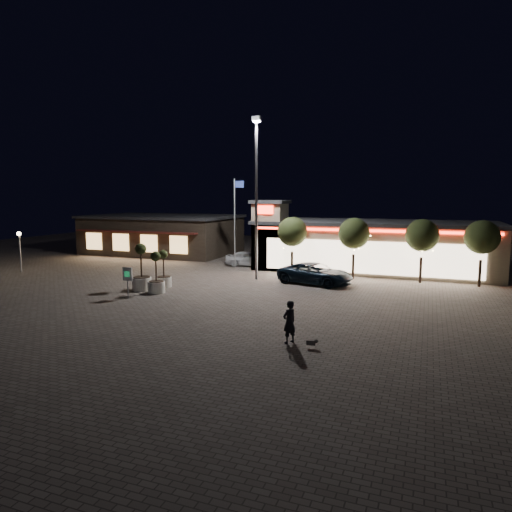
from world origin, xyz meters
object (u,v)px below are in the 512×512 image
at_px(white_sedan, 248,259).
at_px(pedestrian, 289,322).
at_px(planter_left, 142,276).
at_px(planter_mid, 156,280).
at_px(pickup_truck, 315,274).
at_px(valet_sign, 127,277).

height_order(white_sedan, pedestrian, pedestrian).
bearing_deg(planter_left, planter_mid, -17.40).
bearing_deg(pickup_truck, white_sedan, 64.86).
distance_m(pickup_truck, valet_sign, 13.43).
bearing_deg(planter_left, pedestrian, -29.84).
distance_m(pickup_truck, pedestrian, 13.96).
xyz_separation_m(planter_left, planter_mid, (1.48, -0.46, -0.13)).
bearing_deg(planter_mid, white_sedan, 83.88).
height_order(pickup_truck, planter_left, planter_left).
height_order(pedestrian, planter_left, planter_left).
bearing_deg(valet_sign, planter_mid, 68.64).
bearing_deg(pickup_truck, pedestrian, -157.95).
relative_size(pickup_truck, pedestrian, 2.92).
bearing_deg(valet_sign, pedestrian, -21.86).
xyz_separation_m(pickup_truck, planter_left, (-10.71, -6.43, 0.23)).
height_order(planter_left, valet_sign, planter_left).
xyz_separation_m(pedestrian, planter_left, (-12.84, 7.37, 0.05)).
xyz_separation_m(pedestrian, planter_mid, (-11.36, 6.90, -0.08)).
distance_m(white_sedan, planter_left, 12.96).
bearing_deg(planter_left, white_sedan, 77.12).
bearing_deg(valet_sign, pickup_truck, 41.66).
height_order(white_sedan, planter_left, planter_left).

